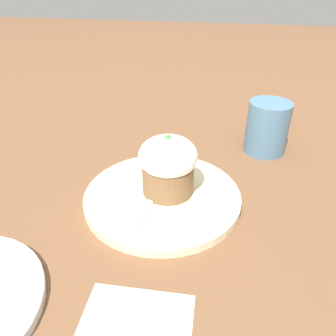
{
  "coord_description": "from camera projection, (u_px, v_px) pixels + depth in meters",
  "views": [
    {
      "loc": [
        -0.44,
        -0.09,
        0.34
      ],
      "look_at": [
        0.01,
        -0.01,
        0.06
      ],
      "focal_mm": 35.0,
      "sensor_mm": 36.0,
      "label": 1
    }
  ],
  "objects": [
    {
      "name": "spoon",
      "position": [
        153.0,
        197.0,
        0.54
      ],
      "size": [
        0.12,
        0.04,
        0.01
      ],
      "color": "#B7B7BC",
      "rests_on": "dessert_plate"
    },
    {
      "name": "ground_plane",
      "position": [
        162.0,
        200.0,
        0.56
      ],
      "size": [
        4.0,
        4.0,
        0.0
      ],
      "primitive_type": "plane",
      "color": "brown"
    },
    {
      "name": "carrot_cake",
      "position": [
        168.0,
        165.0,
        0.53
      ],
      "size": [
        0.1,
        0.1,
        0.1
      ],
      "color": "brown",
      "rests_on": "dessert_plate"
    },
    {
      "name": "coffee_cup",
      "position": [
        267.0,
        127.0,
        0.68
      ],
      "size": [
        0.12,
        0.09,
        0.11
      ],
      "color": "teal",
      "rests_on": "ground_plane"
    },
    {
      "name": "dessert_plate",
      "position": [
        162.0,
        197.0,
        0.56
      ],
      "size": [
        0.26,
        0.26,
        0.01
      ],
      "color": "beige",
      "rests_on": "ground_plane"
    }
  ]
}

